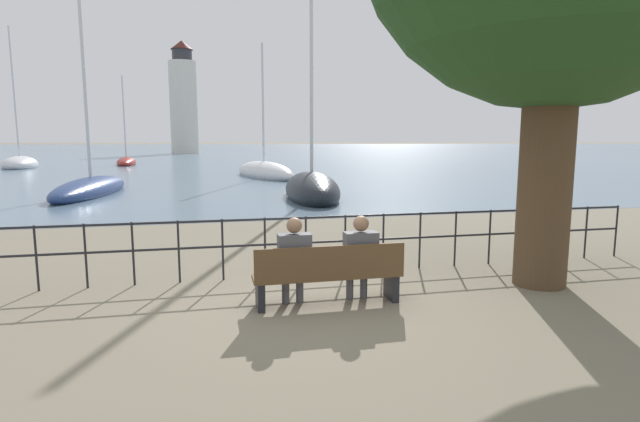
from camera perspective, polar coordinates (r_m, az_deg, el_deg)
The scene contains 12 objects.
ground_plane at distance 7.37m, azimuth 0.88°, elevation -10.55°, with size 1000.00×1000.00×0.00m, color #7A705B.
harbor_water at distance 164.52m, azimuth -12.35°, elevation 7.08°, with size 600.00×300.00×0.01m.
park_bench at distance 7.18m, azimuth 1.01°, elevation -7.35°, with size 2.15×0.45×0.90m.
seated_person_left at distance 7.09m, azimuth -2.97°, elevation -5.36°, with size 0.46×0.35×1.29m.
seated_person_right at distance 7.32m, azimuth 4.60°, elevation -4.97°, with size 0.48×0.35×1.28m.
promenade_railing at distance 8.73m, azimuth -1.63°, elevation -2.90°, with size 12.93×0.04×1.05m.
sailboat_0 at distance 49.64m, azimuth -31.08°, elevation 4.62°, with size 3.13×5.92×12.11m.
sailboat_1 at distance 32.41m, azimuth -6.42°, elevation 4.43°, with size 4.00×8.50×8.80m.
sailboat_2 at distance 20.54m, azimuth -0.96°, elevation 2.48°, with size 2.75×6.94×10.85m.
sailboat_3 at distance 51.93m, azimuth -21.25°, elevation 5.24°, with size 2.18×6.69×8.73m.
sailboat_4 at distance 24.15m, azimuth -24.69°, elevation 2.40°, with size 2.65×8.41×10.38m.
harbor_lighthouse at distance 94.19m, azimuth -15.31°, elevation 11.96°, with size 4.90×4.90×19.73m.
Camera 1 is at (-1.66, -6.79, 2.36)m, focal length 28.00 mm.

